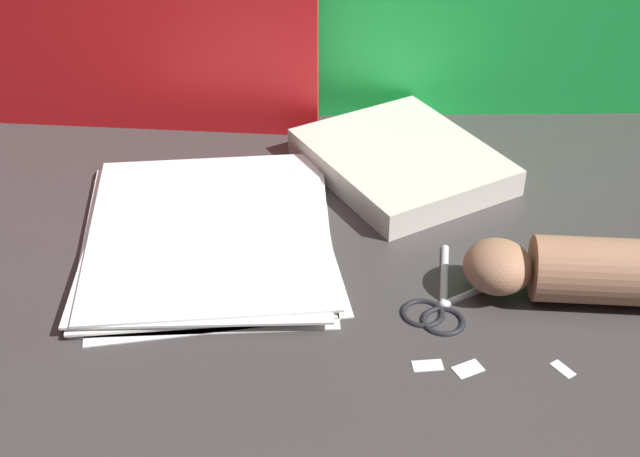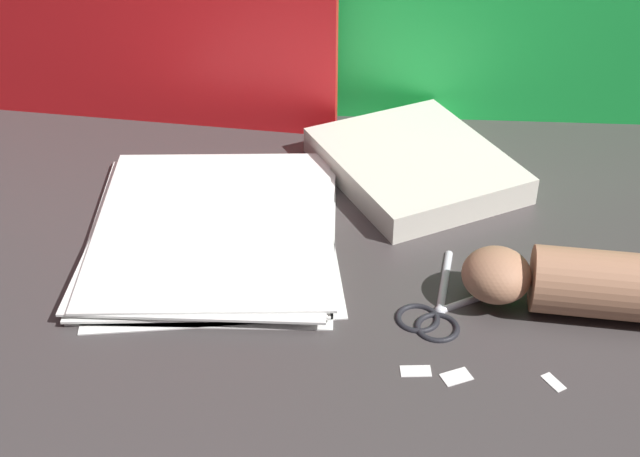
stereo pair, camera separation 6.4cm
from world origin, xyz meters
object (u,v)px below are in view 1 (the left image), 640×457
at_px(paper_stack, 209,235).
at_px(hand_forearm, 616,272).
at_px(scissors, 444,302).
at_px(book_closed, 402,161).

relative_size(paper_stack, hand_forearm, 1.11).
relative_size(scissors, hand_forearm, 0.50).
height_order(paper_stack, book_closed, book_closed).
bearing_deg(book_closed, scissors, -90.29).
relative_size(book_closed, hand_forearm, 0.98).
height_order(paper_stack, hand_forearm, hand_forearm).
distance_m(paper_stack, hand_forearm, 0.47).
relative_size(paper_stack, scissors, 2.20).
bearing_deg(scissors, paper_stack, 150.37).
height_order(paper_stack, scissors, paper_stack).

